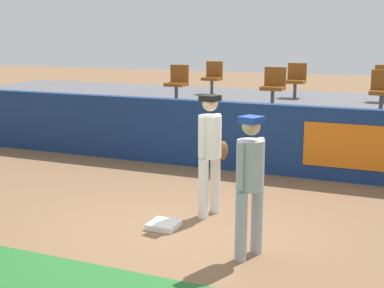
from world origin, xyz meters
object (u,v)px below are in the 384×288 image
object	(u,v)px
first_base	(164,225)
seat_front_center	(274,85)
player_fielder_home	(210,147)
player_runner_visitor	(250,177)
seat_back_center	(296,78)
seat_front_right	(382,89)
seat_back_right	(384,81)
seat_front_left	(177,81)
seat_back_left	(213,76)

from	to	relation	value
first_base	seat_front_center	bearing A→B (deg)	87.12
first_base	player_fielder_home	distance (m)	1.31
player_runner_visitor	seat_front_center	world-z (taller)	seat_front_center
player_runner_visitor	seat_back_center	size ratio (longest dim) A/B	2.04
seat_front_right	seat_back_center	distance (m)	2.78
seat_back_right	player_runner_visitor	bearing A→B (deg)	-98.05
player_fielder_home	seat_front_right	world-z (taller)	seat_front_right
player_runner_visitor	seat_back_center	bearing A→B (deg)	-151.19
first_base	player_runner_visitor	distance (m)	1.74
player_runner_visitor	seat_back_right	bearing A→B (deg)	-167.38
first_base	seat_front_center	size ratio (longest dim) A/B	0.48
first_base	seat_front_center	distance (m)	5.15
seat_front_left	seat_back_left	size ratio (longest dim) A/B	1.00
seat_back_center	player_runner_visitor	bearing A→B (deg)	-81.85
player_runner_visitor	seat_front_center	xyz separation A→B (m)	(-1.12, 5.39, 0.59)
first_base	seat_back_center	xyz separation A→B (m)	(0.34, 6.71, 1.54)
seat_front_right	seat_front_left	distance (m)	4.48
seat_front_left	seat_back_left	bearing A→B (deg)	83.96
player_fielder_home	player_runner_visitor	size ratio (longest dim) A/B	1.04
player_fielder_home	seat_front_left	bearing A→B (deg)	-137.71
player_runner_visitor	seat_front_right	xyz separation A→B (m)	(1.09, 5.39, 0.59)
player_runner_visitor	seat_back_left	size ratio (longest dim) A/B	2.04
seat_back_left	seat_front_center	xyz separation A→B (m)	(2.08, -1.80, 0.00)
seat_back_right	seat_back_left	distance (m)	4.22
seat_front_right	seat_front_left	xyz separation A→B (m)	(-4.48, -0.00, -0.00)
first_base	seat_back_right	distance (m)	7.29
seat_front_right	seat_back_center	xyz separation A→B (m)	(-2.12, 1.80, -0.00)
first_base	seat_back_right	world-z (taller)	seat_back_right
seat_front_center	player_runner_visitor	bearing A→B (deg)	-78.22
player_fielder_home	seat_back_right	size ratio (longest dim) A/B	2.13
seat_front_right	seat_back_center	size ratio (longest dim) A/B	1.00
player_fielder_home	seat_front_right	xyz separation A→B (m)	(2.06, 4.15, 0.55)
player_fielder_home	seat_front_center	xyz separation A→B (m)	(-0.15, 4.15, 0.55)
seat_back_left	seat_front_left	bearing A→B (deg)	-96.04
player_runner_visitor	seat_back_left	world-z (taller)	seat_back_left
seat_back_center	seat_front_center	world-z (taller)	same
player_fielder_home	player_runner_visitor	world-z (taller)	player_fielder_home
seat_back_right	seat_back_center	world-z (taller)	same
seat_back_center	seat_back_right	bearing A→B (deg)	0.00
seat_front_right	seat_back_center	bearing A→B (deg)	139.61
player_runner_visitor	seat_front_center	distance (m)	5.53
seat_front_left	seat_back_left	distance (m)	1.81
seat_front_center	seat_front_left	bearing A→B (deg)	-179.99
first_base	seat_front_left	bearing A→B (deg)	112.43
seat_front_left	first_base	bearing A→B (deg)	-67.57
first_base	seat_back_center	bearing A→B (deg)	87.09
seat_front_left	seat_back_center	world-z (taller)	same
seat_front_center	player_fielder_home	bearing A→B (deg)	-87.96
player_fielder_home	seat_front_right	bearing A→B (deg)	165.66
seat_back_center	seat_front_left	bearing A→B (deg)	-142.75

